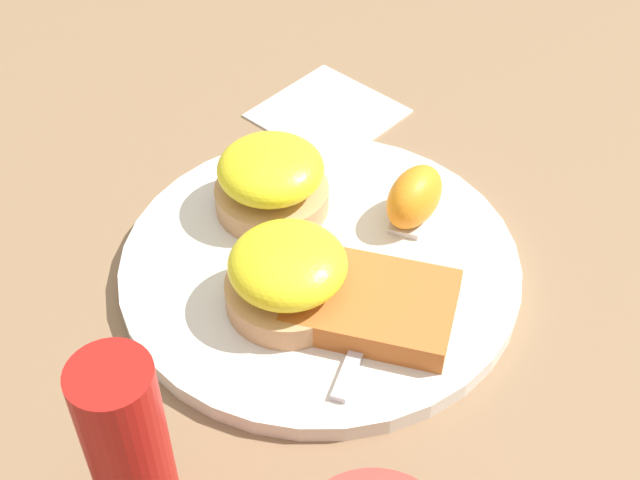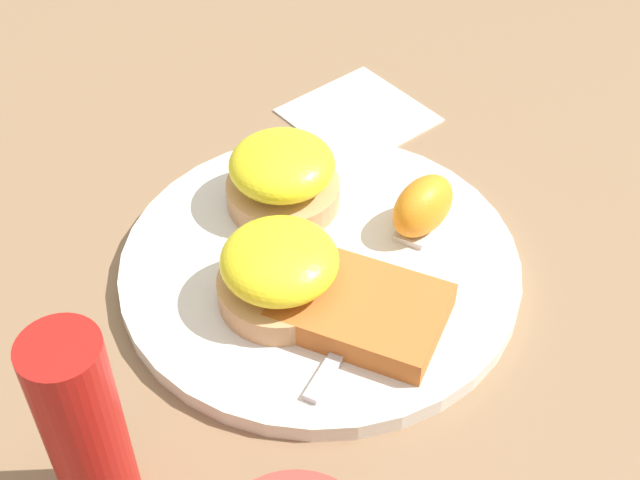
{
  "view_description": "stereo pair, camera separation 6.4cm",
  "coord_description": "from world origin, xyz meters",
  "px_view_note": "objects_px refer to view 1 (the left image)",
  "views": [
    {
      "loc": [
        -0.21,
        0.41,
        0.48
      ],
      "look_at": [
        0.0,
        0.0,
        0.03
      ],
      "focal_mm": 50.0,
      "sensor_mm": 36.0,
      "label": 1
    },
    {
      "loc": [
        -0.27,
        0.37,
        0.48
      ],
      "look_at": [
        0.0,
        0.0,
        0.03
      ],
      "focal_mm": 50.0,
      "sensor_mm": 36.0,
      "label": 2
    }
  ],
  "objects_px": {
    "sandwich_benedict_left": "(271,180)",
    "orange_wedge": "(414,197)",
    "fork": "(386,276)",
    "condiment_bottle": "(131,456)",
    "hashbrown_patty": "(372,304)",
    "sandwich_benedict_right": "(292,277)"
  },
  "relations": [
    {
      "from": "fork",
      "to": "sandwich_benedict_right",
      "type": "bearing_deg",
      "value": 47.42
    },
    {
      "from": "hashbrown_patty",
      "to": "orange_wedge",
      "type": "xyz_separation_m",
      "value": [
        0.01,
        -0.1,
        0.01
      ]
    },
    {
      "from": "hashbrown_patty",
      "to": "sandwich_benedict_left",
      "type": "bearing_deg",
      "value": -29.04
    },
    {
      "from": "sandwich_benedict_right",
      "to": "fork",
      "type": "xyz_separation_m",
      "value": [
        -0.05,
        -0.05,
        -0.02
      ]
    },
    {
      "from": "sandwich_benedict_right",
      "to": "orange_wedge",
      "type": "relative_size",
      "value": 1.48
    },
    {
      "from": "sandwich_benedict_left",
      "to": "hashbrown_patty",
      "type": "bearing_deg",
      "value": 150.96
    },
    {
      "from": "sandwich_benedict_left",
      "to": "fork",
      "type": "distance_m",
      "value": 0.12
    },
    {
      "from": "hashbrown_patty",
      "to": "condiment_bottle",
      "type": "bearing_deg",
      "value": 75.53
    },
    {
      "from": "sandwich_benedict_left",
      "to": "fork",
      "type": "xyz_separation_m",
      "value": [
        -0.11,
        0.03,
        -0.02
      ]
    },
    {
      "from": "orange_wedge",
      "to": "sandwich_benedict_right",
      "type": "bearing_deg",
      "value": 71.82
    },
    {
      "from": "hashbrown_patty",
      "to": "condiment_bottle",
      "type": "distance_m",
      "value": 0.21
    },
    {
      "from": "condiment_bottle",
      "to": "sandwich_benedict_left",
      "type": "bearing_deg",
      "value": -75.9
    },
    {
      "from": "fork",
      "to": "hashbrown_patty",
      "type": "bearing_deg",
      "value": 97.58
    },
    {
      "from": "sandwich_benedict_right",
      "to": "orange_wedge",
      "type": "bearing_deg",
      "value": -108.18
    },
    {
      "from": "sandwich_benedict_left",
      "to": "fork",
      "type": "relative_size",
      "value": 0.44
    },
    {
      "from": "fork",
      "to": "sandwich_benedict_left",
      "type": "bearing_deg",
      "value": -14.59
    },
    {
      "from": "condiment_bottle",
      "to": "orange_wedge",
      "type": "bearing_deg",
      "value": -97.07
    },
    {
      "from": "sandwich_benedict_right",
      "to": "hashbrown_patty",
      "type": "distance_m",
      "value": 0.06
    },
    {
      "from": "sandwich_benedict_right",
      "to": "sandwich_benedict_left",
      "type": "bearing_deg",
      "value": -52.24
    },
    {
      "from": "fork",
      "to": "condiment_bottle",
      "type": "relative_size",
      "value": 1.38
    },
    {
      "from": "orange_wedge",
      "to": "condiment_bottle",
      "type": "relative_size",
      "value": 0.41
    },
    {
      "from": "sandwich_benedict_left",
      "to": "orange_wedge",
      "type": "height_order",
      "value": "sandwich_benedict_left"
    }
  ]
}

